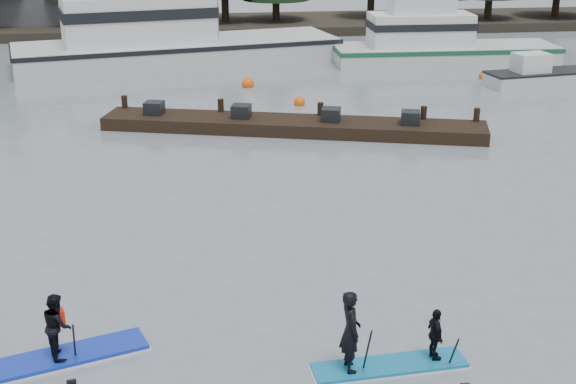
{
  "coord_description": "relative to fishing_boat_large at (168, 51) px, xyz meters",
  "views": [
    {
      "loc": [
        -2.71,
        -13.96,
        8.47
      ],
      "look_at": [
        0.0,
        6.0,
        1.1
      ],
      "focal_mm": 50.0,
      "sensor_mm": 36.0,
      "label": 1
    }
  ],
  "objects": [
    {
      "name": "buoy_d",
      "position": [
        5.7,
        -10.07,
        -0.74
      ],
      "size": [
        0.49,
        0.49,
        0.49
      ],
      "primitive_type": "sphere",
      "color": "#FF600C",
      "rests_on": "ground"
    },
    {
      "name": "paddleboard_duo",
      "position": [
        4.13,
        -31.04,
        -0.14
      ],
      "size": [
        3.04,
        1.2,
        2.28
      ],
      "rotation": [
        0.0,
        0.0,
        0.08
      ],
      "color": "#1273A9",
      "rests_on": "ground"
    },
    {
      "name": "buoy_b",
      "position": [
        3.79,
        -6.14,
        -0.74
      ],
      "size": [
        0.59,
        0.59,
        0.59
      ],
      "primitive_type": "sphere",
      "color": "#FF600C",
      "rests_on": "ground"
    },
    {
      "name": "buoy_c",
      "position": [
        15.68,
        -5.86,
        -0.74
      ],
      "size": [
        0.51,
        0.51,
        0.51
      ],
      "primitive_type": "sphere",
      "color": "#FF600C",
      "rests_on": "ground"
    },
    {
      "name": "treeline",
      "position": [
        3.31,
        12.04,
        -0.74
      ],
      "size": [
        60.0,
        4.0,
        8.0
      ],
      "primitive_type": null,
      "color": "black",
      "rests_on": "ground"
    },
    {
      "name": "far_shore",
      "position": [
        3.31,
        12.04,
        -0.44
      ],
      "size": [
        70.0,
        8.0,
        0.6
      ],
      "primitive_type": "cube",
      "color": "#2D281E",
      "rests_on": "ground"
    },
    {
      "name": "skiff",
      "position": [
        18.11,
        -7.62,
        -0.4
      ],
      "size": [
        6.03,
        2.59,
        0.68
      ],
      "primitive_type": "cube",
      "rotation": [
        0.0,
        0.0,
        0.15
      ],
      "color": "silver",
      "rests_on": "ground"
    },
    {
      "name": "ground",
      "position": [
        3.31,
        -29.96,
        -0.74
      ],
      "size": [
        160.0,
        160.0,
        0.0
      ],
      "primitive_type": "plane",
      "color": "slate",
      "rests_on": "ground"
    },
    {
      "name": "floating_dock",
      "position": [
        4.79,
        -14.27,
        -0.49
      ],
      "size": [
        14.74,
        6.03,
        0.49
      ],
      "primitive_type": "cube",
      "rotation": [
        0.0,
        0.0,
        -0.28
      ],
      "color": "black",
      "rests_on": "ground"
    },
    {
      "name": "fishing_boat_large",
      "position": [
        0.0,
        0.0,
        0.0
      ],
      "size": [
        17.87,
        8.14,
        9.79
      ],
      "rotation": [
        0.0,
        0.0,
        0.2
      ],
      "color": "silver",
      "rests_on": "ground"
    },
    {
      "name": "fishing_boat_medium",
      "position": [
        14.71,
        -1.48,
        -0.23
      ],
      "size": [
        12.23,
        3.79,
        7.55
      ],
      "rotation": [
        0.0,
        0.0,
        -0.03
      ],
      "color": "silver",
      "rests_on": "ground"
    },
    {
      "name": "paddleboard_solo",
      "position": [
        -1.97,
        -29.89,
        -0.27
      ],
      "size": [
        3.43,
        1.82,
        1.87
      ],
      "rotation": [
        0.0,
        0.0,
        0.32
      ],
      "color": "#132FBA",
      "rests_on": "ground"
    }
  ]
}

